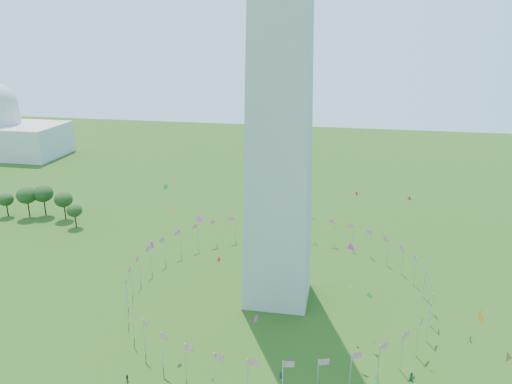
% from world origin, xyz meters
% --- Properties ---
extents(flag_ring, '(80.24, 80.24, 9.00)m').
position_xyz_m(flag_ring, '(-0.00, 50.00, 4.50)').
color(flag_ring, silver).
rests_on(flag_ring, ground).
extents(kites_aloft, '(86.53, 81.79, 35.82)m').
position_xyz_m(kites_aloft, '(12.76, 24.81, 20.25)').
color(kites_aloft, '#CC2699').
rests_on(kites_aloft, ground).
extents(tree_line_west, '(55.22, 15.51, 12.50)m').
position_xyz_m(tree_line_west, '(-106.48, 90.92, 5.63)').
color(tree_line_west, '#294F1A').
rests_on(tree_line_west, ground).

